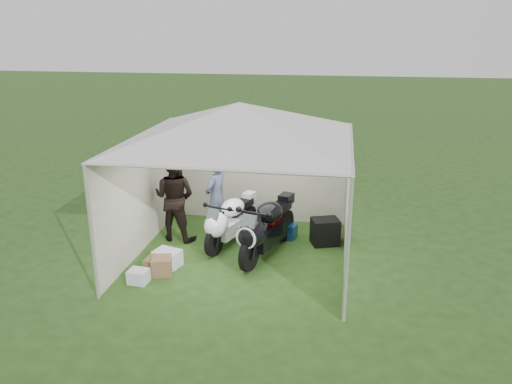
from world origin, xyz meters
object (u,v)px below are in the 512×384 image
motorcycle_black (265,227)px  person_dark_jacket (175,197)px  paddock_stand (286,231)px  crate_0 (167,258)px  crate_2 (138,276)px  crate_1 (162,266)px  crate_3 (157,266)px  person_blue_jacket (216,198)px  equipment_box (325,232)px  motorcycle_white (229,220)px  canopy_tent (240,125)px

motorcycle_black → person_dark_jacket: size_ratio=1.17×
paddock_stand → crate_0: (-2.04, -1.69, -0.00)m
paddock_stand → crate_2: bearing=-134.1°
crate_1 → crate_3: 0.10m
person_blue_jacket → equipment_box: 2.37m
paddock_stand → person_dark_jacket: 2.45m
person_blue_jacket → crate_1: bearing=3.1°
motorcycle_white → crate_3: (-1.02, -1.46, -0.40)m
motorcycle_white → person_blue_jacket: person_blue_jacket is taller
canopy_tent → paddock_stand: (0.77, 0.98, -2.41)m
motorcycle_white → paddock_stand: (1.11, 0.53, -0.38)m
equipment_box → crate_1: equipment_box is taller
crate_1 → paddock_stand: bearing=44.7°
person_blue_jacket → crate_2: bearing=-0.9°
motorcycle_white → person_dark_jacket: bearing=-168.1°
canopy_tent → motorcycle_white: (-0.34, 0.44, -2.03)m
person_blue_jacket → crate_2: (-0.85, -2.26, -0.74)m
person_dark_jacket → crate_0: size_ratio=3.96×
motorcycle_black → paddock_stand: size_ratio=5.04×
person_dark_jacket → crate_2: bearing=97.8°
crate_1 → canopy_tent: bearing=39.4°
canopy_tent → crate_3: (-1.35, -1.02, -2.43)m
motorcycle_black → motorcycle_white: bearing=169.1°
canopy_tent → person_blue_jacket: 2.03m
crate_3 → crate_1: bearing=-8.6°
canopy_tent → equipment_box: (1.60, 0.82, -2.31)m
motorcycle_white → motorcycle_black: size_ratio=0.88×
motorcycle_black → person_blue_jacket: size_ratio=1.26×
crate_1 → crate_2: 0.49m
crate_1 → crate_3: size_ratio=0.85×
paddock_stand → crate_3: (-2.12, -1.99, -0.02)m
paddock_stand → person_blue_jacket: size_ratio=0.25×
equipment_box → crate_0: equipment_box is taller
canopy_tent → person_dark_jacket: (-1.51, 0.56, -1.65)m
paddock_stand → crate_2: size_ratio=1.29×
crate_0 → crate_2: size_ratio=1.41×
motorcycle_black → crate_1: (-1.73, -1.04, -0.45)m
motorcycle_black → person_blue_jacket: bearing=161.8°
canopy_tent → equipment_box: 2.92m
motorcycle_white → crate_1: 1.78m
motorcycle_black → equipment_box: size_ratio=4.01×
crate_3 → equipment_box: bearing=31.9°
person_dark_jacket → equipment_box: size_ratio=3.44×
motorcycle_white → motorcycle_black: (0.81, -0.43, 0.07)m
person_blue_jacket → crate_0: person_blue_jacket is taller
motorcycle_black → person_blue_jacket: (-1.17, 0.83, 0.25)m
crate_1 → crate_2: bearing=-127.0°
paddock_stand → crate_1: paddock_stand is taller
person_dark_jacket → person_blue_jacket: size_ratio=1.08×
person_blue_jacket → crate_0: size_ratio=3.66×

